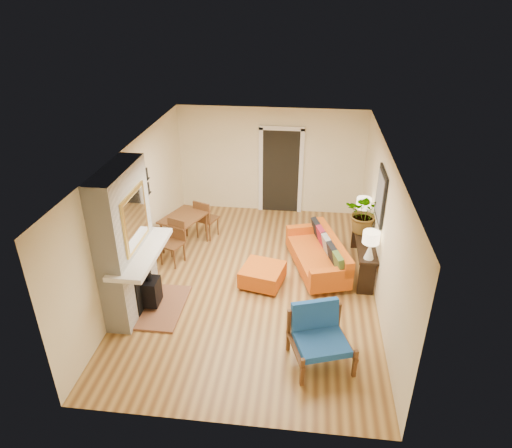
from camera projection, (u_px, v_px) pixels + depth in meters
The scene contains 10 objects.
room_shell at pixel (295, 173), 10.49m from camera, with size 6.50×6.50×6.50m.
fireplace at pixel (128, 246), 7.56m from camera, with size 1.09×1.68×2.60m.
sofa at pixel (320, 255), 9.06m from camera, with size 1.33×2.05×0.75m.
ottoman at pixel (262, 274), 8.63m from camera, with size 0.89×0.89×0.38m.
blue_chair at pixel (319, 333), 6.79m from camera, with size 1.07×1.05×0.89m.
dining_table at pixel (187, 223), 9.66m from camera, with size 1.14×1.74×0.92m.
console_table at pixel (364, 244), 8.92m from camera, with size 0.34×1.85×0.72m.
lamp_near at pixel (371, 242), 8.03m from camera, with size 0.30×0.30×0.54m.
lamp_far at pixel (363, 207), 9.30m from camera, with size 0.30×0.30×0.54m.
houseplant at pixel (365, 213), 8.88m from camera, with size 0.74×0.64×0.83m, color #1E5919.
Camera 1 is at (0.89, -7.24, 5.06)m, focal length 32.00 mm.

